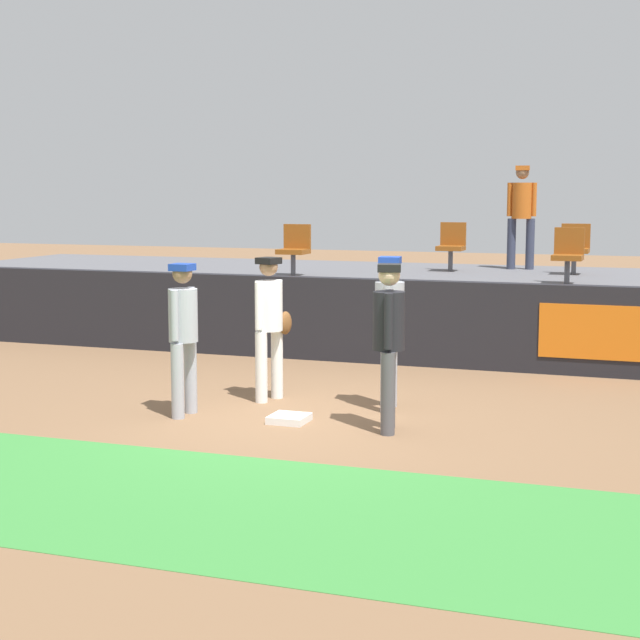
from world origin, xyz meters
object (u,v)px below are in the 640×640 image
Objects in this scene: seat_back_center at (452,244)px; seat_front_left at (295,247)px; spectator_hooded at (522,210)px; player_runner_visitor at (389,322)px; first_base at (289,419)px; player_umpire at (389,335)px; seat_back_right at (575,246)px; player_coach_visitor at (183,328)px; seat_front_right at (568,252)px; player_fielder_home at (270,318)px.

seat_front_left is at bearing -140.98° from seat_back_center.
seat_front_left is at bearing 30.70° from spectator_hooded.
spectator_hooded is at bearing 168.95° from player_runner_visitor.
spectator_hooded is at bearing 80.86° from first_base.
seat_front_left reaches higher than player_umpire.
player_runner_visitor is at bearing 78.75° from spectator_hooded.
seat_back_center is 2.08m from seat_back_right.
player_coach_visitor is 2.03× the size of seat_front_right.
player_runner_visitor is at bearing 49.41° from first_base.
seat_front_right is at bearing -39.89° from seat_back_center.
player_runner_visitor is 2.10× the size of seat_back_right.
seat_back_right reaches higher than player_coach_visitor.
seat_back_center is at bearing 169.75° from player_coach_visitor.
first_base is 5.95m from seat_front_left.
seat_front_right is 1.00× the size of seat_front_left.
first_base is 7.70m from seat_back_right.
seat_back_center is 1.46m from spectator_hooded.
player_umpire is 5.59m from seat_front_right.
first_base is at bearing -113.74° from seat_front_right.
player_coach_visitor is at bearing -175.95° from first_base.
first_base is 1.53m from player_fielder_home.
player_umpire is 8.11m from spectator_hooded.
seat_back_right is at bearing 156.25° from player_umpire.
seat_back_right is at bearing 22.71° from seat_front_left.
first_base is 0.23× the size of player_runner_visitor.
seat_back_center is at bearing 178.34° from player_runner_visitor.
player_umpire is 2.09× the size of seat_back_right.
first_base is 6.09m from seat_front_right.
first_base is 0.48× the size of seat_front_right.
seat_front_right is (2.37, 5.39, 1.54)m from first_base.
player_coach_visitor is at bearing 65.10° from spectator_hooded.
seat_front_right is (1.25, 5.42, 0.57)m from player_umpire.
seat_back_right is at bearing 0.01° from seat_back_center.
spectator_hooded reaches higher than seat_back_center.
player_coach_visitor is 8.11m from seat_back_right.
seat_back_center is 1.00× the size of seat_front_left.
seat_back_center is 2.86m from seat_front_left.
player_umpire is at bearing 92.31° from player_coach_visitor.
player_umpire is 2.09× the size of seat_back_center.
player_umpire is (1.76, -1.04, 0.03)m from player_fielder_home.
player_umpire is 2.09× the size of seat_front_left.
spectator_hooded reaches higher than player_runner_visitor.
seat_front_right is at bearing 66.26° from first_base.
seat_back_right is at bearing 169.82° from player_fielder_home.
player_coach_visitor is (-0.59, -1.09, -0.00)m from player_fielder_home.
seat_front_left is at bearing -157.29° from seat_back_right.
seat_back_center is (-2.15, 1.80, 0.00)m from seat_front_right.
player_fielder_home is 1.24m from player_coach_visitor.
player_fielder_home is at bearing 66.96° from spectator_hooded.
player_umpire is 7.30m from seat_back_center.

